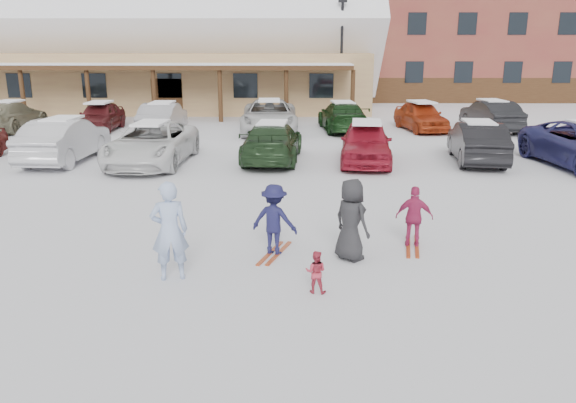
{
  "coord_description": "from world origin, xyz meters",
  "views": [
    {
      "loc": [
        0.42,
        -10.09,
        4.11
      ],
      "look_at": [
        0.3,
        1.0,
        1.0
      ],
      "focal_mm": 35.0,
      "sensor_mm": 36.0,
      "label": 1
    }
  ],
  "objects_px": {
    "parked_car_8": "(100,116)",
    "bystander_dark": "(351,220)",
    "day_lodge": "(151,47)",
    "parked_car_12": "(421,116)",
    "toddler_red": "(316,272)",
    "parked_car_3": "(272,142)",
    "parked_car_4": "(366,143)",
    "parked_car_7": "(10,116)",
    "parked_car_5": "(477,142)",
    "lamp_post": "(342,51)",
    "child_navy": "(274,220)",
    "parked_car_1": "(64,140)",
    "parked_car_10": "(269,117)",
    "parked_car_11": "(343,117)",
    "parked_car_13": "(491,116)",
    "parked_car_2": "(152,144)",
    "parked_car_9": "(163,118)",
    "adult_skier": "(169,231)",
    "child_magenta": "(414,217)"
  },
  "relations": [
    {
      "from": "parked_car_8",
      "to": "bystander_dark",
      "type": "bearing_deg",
      "value": -59.07
    },
    {
      "from": "day_lodge",
      "to": "parked_car_12",
      "type": "bearing_deg",
      "value": -33.26
    },
    {
      "from": "toddler_red",
      "to": "parked_car_3",
      "type": "height_order",
      "value": "parked_car_3"
    },
    {
      "from": "bystander_dark",
      "to": "parked_car_4",
      "type": "xyz_separation_m",
      "value": [
        1.45,
        9.35,
        -0.08
      ]
    },
    {
      "from": "parked_car_12",
      "to": "parked_car_7",
      "type": "bearing_deg",
      "value": 171.72
    },
    {
      "from": "bystander_dark",
      "to": "parked_car_12",
      "type": "height_order",
      "value": "bystander_dark"
    },
    {
      "from": "parked_car_3",
      "to": "parked_car_5",
      "type": "relative_size",
      "value": 1.09
    },
    {
      "from": "parked_car_7",
      "to": "lamp_post",
      "type": "bearing_deg",
      "value": -158.47
    },
    {
      "from": "parked_car_3",
      "to": "child_navy",
      "type": "bearing_deg",
      "value": 96.39
    },
    {
      "from": "parked_car_1",
      "to": "parked_car_10",
      "type": "xyz_separation_m",
      "value": [
        7.11,
        6.9,
        0.0
      ]
    },
    {
      "from": "parked_car_11",
      "to": "bystander_dark",
      "type": "bearing_deg",
      "value": 81.15
    },
    {
      "from": "parked_car_4",
      "to": "parked_car_5",
      "type": "height_order",
      "value": "parked_car_4"
    },
    {
      "from": "lamp_post",
      "to": "parked_car_3",
      "type": "bearing_deg",
      "value": -104.59
    },
    {
      "from": "toddler_red",
      "to": "parked_car_7",
      "type": "relative_size",
      "value": 0.15
    },
    {
      "from": "parked_car_7",
      "to": "parked_car_4",
      "type": "bearing_deg",
      "value": 156.05
    },
    {
      "from": "day_lodge",
      "to": "parked_car_8",
      "type": "bearing_deg",
      "value": -90.54
    },
    {
      "from": "toddler_red",
      "to": "parked_car_13",
      "type": "distance_m",
      "value": 21.02
    },
    {
      "from": "day_lodge",
      "to": "parked_car_5",
      "type": "height_order",
      "value": "day_lodge"
    },
    {
      "from": "parked_car_7",
      "to": "parked_car_10",
      "type": "height_order",
      "value": "parked_car_10"
    },
    {
      "from": "parked_car_2",
      "to": "lamp_post",
      "type": "bearing_deg",
      "value": 64.01
    },
    {
      "from": "day_lodge",
      "to": "parked_car_9",
      "type": "xyz_separation_m",
      "value": [
        3.23,
        -11.57,
        -3.2
      ]
    },
    {
      "from": "parked_car_8",
      "to": "parked_car_9",
      "type": "xyz_separation_m",
      "value": [
        3.33,
        -1.04,
        0.04
      ]
    },
    {
      "from": "day_lodge",
      "to": "adult_skier",
      "type": "height_order",
      "value": "day_lodge"
    },
    {
      "from": "child_navy",
      "to": "parked_car_7",
      "type": "xyz_separation_m",
      "value": [
        -13.56,
        16.72,
        -0.01
      ]
    },
    {
      "from": "child_navy",
      "to": "child_magenta",
      "type": "xyz_separation_m",
      "value": [
        2.9,
        0.45,
        -0.07
      ]
    },
    {
      "from": "child_magenta",
      "to": "parked_car_8",
      "type": "xyz_separation_m",
      "value": [
        -12.03,
        16.37,
        0.04
      ]
    },
    {
      "from": "parked_car_8",
      "to": "day_lodge",
      "type": "bearing_deg",
      "value": 88.5
    },
    {
      "from": "parked_car_12",
      "to": "parked_car_8",
      "type": "bearing_deg",
      "value": 171.64
    },
    {
      "from": "parked_car_3",
      "to": "bystander_dark",
      "type": "bearing_deg",
      "value": 105.09
    },
    {
      "from": "parked_car_9",
      "to": "parked_car_13",
      "type": "bearing_deg",
      "value": -176.12
    },
    {
      "from": "parked_car_12",
      "to": "parked_car_5",
      "type": "bearing_deg",
      "value": -96.74
    },
    {
      "from": "adult_skier",
      "to": "parked_car_3",
      "type": "height_order",
      "value": "adult_skier"
    },
    {
      "from": "child_navy",
      "to": "parked_car_1",
      "type": "distance_m",
      "value": 12.18
    },
    {
      "from": "day_lodge",
      "to": "parked_car_4",
      "type": "distance_m",
      "value": 22.08
    },
    {
      "from": "toddler_red",
      "to": "parked_car_4",
      "type": "xyz_separation_m",
      "value": [
        2.19,
        10.91,
        0.37
      ]
    },
    {
      "from": "bystander_dark",
      "to": "parked_car_12",
      "type": "distance_m",
      "value": 18.08
    },
    {
      "from": "parked_car_11",
      "to": "toddler_red",
      "type": "bearing_deg",
      "value": 79.25
    },
    {
      "from": "parked_car_7",
      "to": "child_magenta",
      "type": "bearing_deg",
      "value": 136.21
    },
    {
      "from": "adult_skier",
      "to": "parked_car_9",
      "type": "distance_m",
      "value": 17.5
    },
    {
      "from": "parked_car_7",
      "to": "parked_car_9",
      "type": "height_order",
      "value": "parked_car_9"
    },
    {
      "from": "lamp_post",
      "to": "parked_car_2",
      "type": "distance_m",
      "value": 16.44
    },
    {
      "from": "day_lodge",
      "to": "parked_car_1",
      "type": "relative_size",
      "value": 6.12
    },
    {
      "from": "adult_skier",
      "to": "parked_car_5",
      "type": "bearing_deg",
      "value": -144.38
    },
    {
      "from": "child_navy",
      "to": "parked_car_3",
      "type": "relative_size",
      "value": 0.3
    },
    {
      "from": "lamp_post",
      "to": "parked_car_1",
      "type": "xyz_separation_m",
      "value": [
        -11.04,
        -13.74,
        -2.95
      ]
    },
    {
      "from": "parked_car_10",
      "to": "parked_car_13",
      "type": "relative_size",
      "value": 1.25
    },
    {
      "from": "parked_car_4",
      "to": "toddler_red",
      "type": "bearing_deg",
      "value": -95.01
    },
    {
      "from": "bystander_dark",
      "to": "parked_car_9",
      "type": "bearing_deg",
      "value": -17.03
    },
    {
      "from": "lamp_post",
      "to": "parked_car_5",
      "type": "xyz_separation_m",
      "value": [
        3.84,
        -13.69,
        -3.01
      ]
    },
    {
      "from": "child_magenta",
      "to": "parked_car_4",
      "type": "relative_size",
      "value": 0.3
    }
  ]
}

